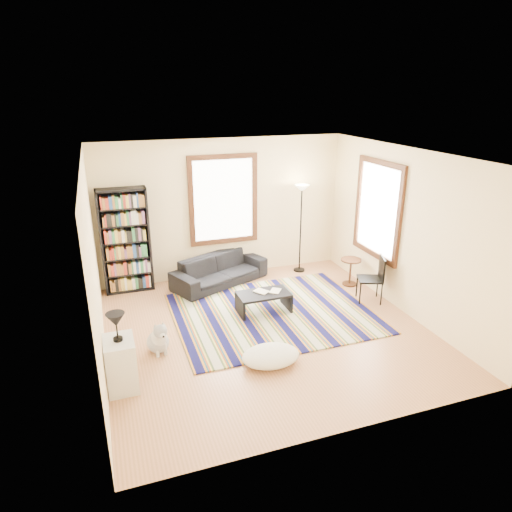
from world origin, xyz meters
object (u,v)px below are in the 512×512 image
object	(u,v)px
floor_cushion	(271,356)
folding_chair	(370,279)
coffee_table	(264,302)
dog	(157,336)
side_table	(350,272)
bookshelf	(126,241)
floor_lamp	(301,229)
sofa	(220,270)
white_cabinet	(121,364)

from	to	relation	value
floor_cushion	folding_chair	distance (m)	2.76
coffee_table	dog	distance (m)	2.03
side_table	floor_cushion	bearing A→B (deg)	-140.31
bookshelf	coffee_table	size ratio (longest dim) A/B	2.22
coffee_table	floor_cushion	world-z (taller)	coffee_table
coffee_table	folding_chair	world-z (taller)	folding_chair
bookshelf	side_table	size ratio (longest dim) A/B	3.70
side_table	floor_lamp	bearing A→B (deg)	122.49
sofa	folding_chair	distance (m)	2.91
bookshelf	dog	xyz separation A→B (m)	(0.21, -2.40, -0.74)
folding_chair	white_cabinet	xyz separation A→B (m)	(-4.45, -1.19, -0.08)
side_table	white_cabinet	xyz separation A→B (m)	(-4.50, -1.95, 0.08)
bookshelf	floor_cushion	distance (m)	3.75
coffee_table	white_cabinet	size ratio (longest dim) A/B	1.29
bookshelf	floor_lamp	size ratio (longest dim) A/B	1.08
sofa	floor_lamp	xyz separation A→B (m)	(1.78, 0.10, 0.65)
bookshelf	coffee_table	xyz separation A→B (m)	(2.13, -1.72, -0.82)
coffee_table	folding_chair	bearing A→B (deg)	-6.28
floor_cushion	dog	size ratio (longest dim) A/B	1.65
bookshelf	floor_lamp	distance (m)	3.51
sofa	folding_chair	world-z (taller)	folding_chair
coffee_table	floor_lamp	bearing A→B (deg)	48.28
bookshelf	white_cabinet	bearing A→B (deg)	-96.36
floor_cushion	side_table	bearing A→B (deg)	39.69
white_cabinet	folding_chair	bearing A→B (deg)	14.81
side_table	folding_chair	distance (m)	0.78
floor_lamp	folding_chair	world-z (taller)	floor_lamp
coffee_table	white_cabinet	distance (m)	2.85
folding_chair	dog	size ratio (longest dim) A/B	1.68
dog	bookshelf	bearing A→B (deg)	84.69
white_cabinet	dog	distance (m)	0.92
dog	floor_cushion	bearing A→B (deg)	-39.61
floor_lamp	side_table	bearing A→B (deg)	-57.51
coffee_table	dog	xyz separation A→B (m)	(-1.92, -0.67, 0.08)
coffee_table	folding_chair	size ratio (longest dim) A/B	1.05
coffee_table	side_table	distance (m)	2.10
floor_cushion	white_cabinet	world-z (taller)	white_cabinet
coffee_table	side_table	bearing A→B (deg)	15.03
bookshelf	folding_chair	xyz separation A→B (m)	(4.10, -1.94, -0.57)
floor_cushion	folding_chair	size ratio (longest dim) A/B	0.98
white_cabinet	floor_cushion	bearing A→B (deg)	-2.94
side_table	white_cabinet	size ratio (longest dim) A/B	0.77
floor_cushion	floor_lamp	xyz separation A→B (m)	(1.83, 3.06, 0.82)
floor_cushion	coffee_table	bearing A→B (deg)	73.62
bookshelf	side_table	world-z (taller)	bookshelf
floor_lamp	folding_chair	distance (m)	1.93
floor_cushion	floor_lamp	bearing A→B (deg)	59.14
dog	sofa	bearing A→B (deg)	44.22
bookshelf	side_table	distance (m)	4.38
dog	side_table	bearing A→B (deg)	6.89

